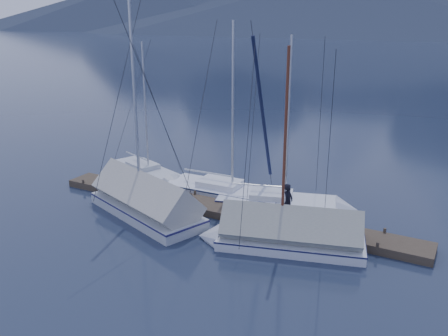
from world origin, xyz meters
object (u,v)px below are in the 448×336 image
(sailboat_open_left, at_px, (153,176))
(sailboat_open_mid, at_px, (241,195))
(sailboat_covered_near, at_px, (278,236))
(person, at_px, (288,202))
(sailboat_open_right, at_px, (295,204))
(sailboat_covered_far, at_px, (139,201))

(sailboat_open_left, xyz_separation_m, sailboat_open_mid, (5.73, -0.39, 0.02))
(sailboat_covered_near, xyz_separation_m, person, (-0.33, 1.86, 0.72))
(sailboat_open_left, xyz_separation_m, person, (8.96, -2.47, 1.00))
(sailboat_covered_near, bearing_deg, sailboat_open_right, 101.20)
(person, bearing_deg, sailboat_open_right, 14.55)
(sailboat_covered_near, height_order, person, sailboat_covered_near)
(sailboat_open_right, xyz_separation_m, sailboat_covered_near, (0.80, -4.06, 0.27))
(sailboat_covered_near, bearing_deg, sailboat_open_mid, 132.13)
(sailboat_covered_far, bearing_deg, sailboat_open_mid, 48.20)
(sailboat_open_right, distance_m, sailboat_covered_near, 4.15)
(sailboat_covered_far, relative_size, person, 6.44)
(sailboat_open_right, xyz_separation_m, person, (0.47, -2.21, 0.99))
(sailboat_covered_far, distance_m, person, 6.87)
(sailboat_open_mid, distance_m, person, 3.97)
(sailboat_covered_near, distance_m, sailboat_covered_far, 6.95)
(sailboat_open_mid, distance_m, sailboat_covered_near, 5.31)
(sailboat_covered_far, xyz_separation_m, person, (6.62, 1.71, 0.64))
(sailboat_open_right, relative_size, person, 5.39)
(sailboat_open_left, relative_size, sailboat_covered_near, 0.95)
(sailboat_open_right, bearing_deg, sailboat_covered_far, -147.48)
(sailboat_open_mid, bearing_deg, person, -32.77)
(sailboat_open_right, bearing_deg, sailboat_open_left, 178.22)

